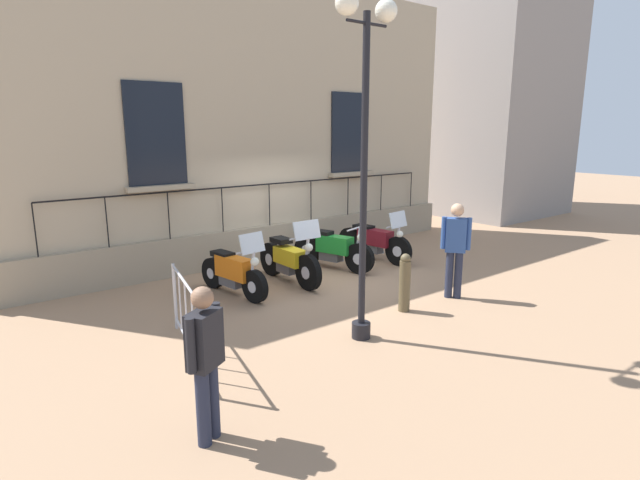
{
  "coord_description": "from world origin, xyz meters",
  "views": [
    {
      "loc": [
        8.21,
        -6.33,
        3.08
      ],
      "look_at": [
        0.13,
        0.0,
        0.8
      ],
      "focal_mm": 28.48,
      "sensor_mm": 36.0,
      "label": 1
    }
  ],
  "objects_px": {
    "motorcycle_yellow": "(290,261)",
    "pedestrian_standing": "(455,245)",
    "pedestrian_walking": "(205,357)",
    "motorcycle_maroon": "(374,241)",
    "motorcycle_green": "(333,250)",
    "bollard": "(405,282)",
    "motorcycle_orange": "(234,273)",
    "crowd_barrier": "(190,319)",
    "lamppost": "(365,129)"
  },
  "relations": [
    {
      "from": "crowd_barrier",
      "to": "motorcycle_maroon",
      "type": "bearing_deg",
      "value": 111.84
    },
    {
      "from": "pedestrian_standing",
      "to": "pedestrian_walking",
      "type": "bearing_deg",
      "value": -77.13
    },
    {
      "from": "bollard",
      "to": "pedestrian_walking",
      "type": "distance_m",
      "value": 4.51
    },
    {
      "from": "motorcycle_orange",
      "to": "pedestrian_walking",
      "type": "relative_size",
      "value": 1.16
    },
    {
      "from": "motorcycle_orange",
      "to": "motorcycle_green",
      "type": "relative_size",
      "value": 0.93
    },
    {
      "from": "pedestrian_walking",
      "to": "lamppost",
      "type": "bearing_deg",
      "value": 107.83
    },
    {
      "from": "motorcycle_yellow",
      "to": "motorcycle_maroon",
      "type": "relative_size",
      "value": 0.94
    },
    {
      "from": "motorcycle_orange",
      "to": "motorcycle_maroon",
      "type": "distance_m",
      "value": 3.87
    },
    {
      "from": "lamppost",
      "to": "bollard",
      "type": "xyz_separation_m",
      "value": [
        -0.39,
        1.36,
        -2.55
      ]
    },
    {
      "from": "pedestrian_walking",
      "to": "motorcycle_orange",
      "type": "bearing_deg",
      "value": 148.18
    },
    {
      "from": "motorcycle_maroon",
      "to": "bollard",
      "type": "bearing_deg",
      "value": -35.4
    },
    {
      "from": "motorcycle_maroon",
      "to": "pedestrian_standing",
      "type": "height_order",
      "value": "pedestrian_standing"
    },
    {
      "from": "lamppost",
      "to": "motorcycle_orange",
      "type": "bearing_deg",
      "value": -169.84
    },
    {
      "from": "motorcycle_orange",
      "to": "lamppost",
      "type": "distance_m",
      "value": 3.97
    },
    {
      "from": "motorcycle_yellow",
      "to": "bollard",
      "type": "height_order",
      "value": "motorcycle_yellow"
    },
    {
      "from": "motorcycle_green",
      "to": "lamppost",
      "type": "xyz_separation_m",
      "value": [
        3.2,
        -2.1,
        2.62
      ]
    },
    {
      "from": "lamppost",
      "to": "pedestrian_standing",
      "type": "relative_size",
      "value": 2.71
    },
    {
      "from": "motorcycle_yellow",
      "to": "pedestrian_standing",
      "type": "xyz_separation_m",
      "value": [
        2.63,
        1.84,
        0.55
      ]
    },
    {
      "from": "motorcycle_maroon",
      "to": "pedestrian_standing",
      "type": "xyz_separation_m",
      "value": [
        2.86,
        -0.75,
        0.54
      ]
    },
    {
      "from": "crowd_barrier",
      "to": "pedestrian_walking",
      "type": "relative_size",
      "value": 1.43
    },
    {
      "from": "motorcycle_yellow",
      "to": "pedestrian_standing",
      "type": "bearing_deg",
      "value": 34.95
    },
    {
      "from": "motorcycle_green",
      "to": "crowd_barrier",
      "type": "xyz_separation_m",
      "value": [
        2.27,
        -4.38,
        0.13
      ]
    },
    {
      "from": "motorcycle_orange",
      "to": "motorcycle_green",
      "type": "height_order",
      "value": "motorcycle_orange"
    },
    {
      "from": "pedestrian_walking",
      "to": "bollard",
      "type": "bearing_deg",
      "value": 107.28
    },
    {
      "from": "motorcycle_maroon",
      "to": "pedestrian_walking",
      "type": "bearing_deg",
      "value": -56.68
    },
    {
      "from": "motorcycle_maroon",
      "to": "lamppost",
      "type": "height_order",
      "value": "lamppost"
    },
    {
      "from": "motorcycle_yellow",
      "to": "bollard",
      "type": "relative_size",
      "value": 1.99
    },
    {
      "from": "motorcycle_yellow",
      "to": "lamppost",
      "type": "height_order",
      "value": "lamppost"
    },
    {
      "from": "motorcycle_green",
      "to": "motorcycle_yellow",
      "type": "bearing_deg",
      "value": -79.56
    },
    {
      "from": "bollard",
      "to": "pedestrian_standing",
      "type": "height_order",
      "value": "pedestrian_standing"
    },
    {
      "from": "motorcycle_green",
      "to": "bollard",
      "type": "relative_size",
      "value": 1.99
    },
    {
      "from": "motorcycle_green",
      "to": "pedestrian_standing",
      "type": "relative_size",
      "value": 1.15
    },
    {
      "from": "bollard",
      "to": "pedestrian_walking",
      "type": "height_order",
      "value": "pedestrian_walking"
    },
    {
      "from": "motorcycle_orange",
      "to": "pedestrian_walking",
      "type": "xyz_separation_m",
      "value": [
        3.88,
        -2.41,
        0.47
      ]
    },
    {
      "from": "motorcycle_maroon",
      "to": "pedestrian_walking",
      "type": "height_order",
      "value": "pedestrian_walking"
    },
    {
      "from": "motorcycle_orange",
      "to": "pedestrian_standing",
      "type": "bearing_deg",
      "value": 49.95
    },
    {
      "from": "bollard",
      "to": "pedestrian_standing",
      "type": "bearing_deg",
      "value": 86.63
    },
    {
      "from": "motorcycle_green",
      "to": "motorcycle_maroon",
      "type": "height_order",
      "value": "motorcycle_maroon"
    },
    {
      "from": "motorcycle_yellow",
      "to": "pedestrian_walking",
      "type": "bearing_deg",
      "value": -43.42
    },
    {
      "from": "bollard",
      "to": "pedestrian_walking",
      "type": "xyz_separation_m",
      "value": [
        1.33,
        -4.29,
        0.4
      ]
    },
    {
      "from": "lamppost",
      "to": "pedestrian_walking",
      "type": "bearing_deg",
      "value": -72.17
    },
    {
      "from": "motorcycle_yellow",
      "to": "motorcycle_orange",
      "type": "bearing_deg",
      "value": -89.42
    },
    {
      "from": "motorcycle_maroon",
      "to": "pedestrian_standing",
      "type": "relative_size",
      "value": 1.21
    },
    {
      "from": "motorcycle_orange",
      "to": "bollard",
      "type": "distance_m",
      "value": 3.17
    },
    {
      "from": "motorcycle_green",
      "to": "pedestrian_standing",
      "type": "bearing_deg",
      "value": 9.73
    },
    {
      "from": "motorcycle_yellow",
      "to": "bollard",
      "type": "distance_m",
      "value": 2.63
    },
    {
      "from": "pedestrian_standing",
      "to": "motorcycle_orange",
      "type": "bearing_deg",
      "value": -130.05
    },
    {
      "from": "crowd_barrier",
      "to": "pedestrian_walking",
      "type": "xyz_separation_m",
      "value": [
        1.87,
        -0.65,
        0.34
      ]
    },
    {
      "from": "motorcycle_green",
      "to": "crowd_barrier",
      "type": "bearing_deg",
      "value": -62.59
    },
    {
      "from": "lamppost",
      "to": "pedestrian_walking",
      "type": "height_order",
      "value": "lamppost"
    }
  ]
}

